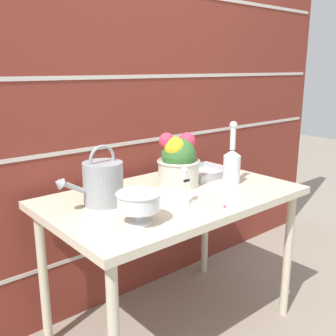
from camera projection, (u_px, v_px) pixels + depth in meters
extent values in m
plane|color=gray|center=(173.00, 327.00, 2.07)|extent=(12.00, 12.00, 0.00)
cube|color=maroon|center=(117.00, 111.00, 2.14)|extent=(3.60, 0.08, 2.20)
cube|color=beige|center=(125.00, 241.00, 2.30)|extent=(3.53, 0.00, 0.02)
cube|color=beige|center=(122.00, 144.00, 2.16)|extent=(3.53, 0.00, 0.02)
cube|color=beige|center=(120.00, 77.00, 2.07)|extent=(3.53, 0.00, 0.02)
cube|color=beige|center=(173.00, 197.00, 1.89)|extent=(1.22, 0.74, 0.04)
cylinder|color=beige|center=(288.00, 255.00, 2.10)|extent=(0.04, 0.04, 0.70)
cylinder|color=beige|center=(43.00, 279.00, 1.87)|extent=(0.04, 0.04, 0.70)
cylinder|color=beige|center=(205.00, 222.00, 2.56)|extent=(0.04, 0.04, 0.70)
cylinder|color=#93999E|center=(103.00, 183.00, 1.73)|extent=(0.18, 0.18, 0.19)
cylinder|color=#93999E|center=(74.00, 187.00, 1.64)|extent=(0.14, 0.02, 0.09)
cone|color=#93999E|center=(58.00, 183.00, 1.59)|extent=(0.05, 0.05, 0.06)
torus|color=#93999E|center=(102.00, 159.00, 1.70)|extent=(0.13, 0.01, 0.13)
cylinder|color=silver|center=(139.00, 222.00, 1.53)|extent=(0.11, 0.11, 0.01)
cylinder|color=silver|center=(139.00, 215.00, 1.52)|extent=(0.04, 0.04, 0.04)
sphere|color=silver|center=(139.00, 214.00, 1.52)|extent=(0.04, 0.04, 0.04)
cylinder|color=silver|center=(139.00, 202.00, 1.51)|extent=(0.17, 0.17, 0.06)
torus|color=silver|center=(138.00, 193.00, 1.50)|extent=(0.18, 0.18, 0.01)
cylinder|color=beige|center=(178.00, 173.00, 2.00)|extent=(0.21, 0.21, 0.13)
torus|color=beige|center=(179.00, 161.00, 1.99)|extent=(0.22, 0.22, 0.01)
sphere|color=#387033|center=(179.00, 155.00, 1.98)|extent=(0.18, 0.18, 0.18)
sphere|color=yellow|center=(175.00, 147.00, 1.94)|extent=(0.10, 0.10, 0.10)
sphere|color=#E03856|center=(167.00, 141.00, 1.95)|extent=(0.08, 0.08, 0.08)
sphere|color=#E03856|center=(187.00, 141.00, 1.99)|extent=(0.09, 0.09, 0.09)
cylinder|color=silver|center=(232.00, 170.00, 2.03)|extent=(0.09, 0.09, 0.15)
cone|color=silver|center=(232.00, 153.00, 2.01)|extent=(0.09, 0.09, 0.03)
cylinder|color=silver|center=(233.00, 139.00, 1.99)|extent=(0.03, 0.03, 0.11)
sphere|color=silver|center=(233.00, 125.00, 1.98)|extent=(0.04, 0.04, 0.04)
cone|color=white|center=(184.00, 192.00, 1.73)|extent=(0.06, 0.06, 0.12)
cylinder|color=white|center=(184.00, 175.00, 1.71)|extent=(0.03, 0.03, 0.04)
sphere|color=white|center=(184.00, 170.00, 1.70)|extent=(0.03, 0.03, 0.03)
cube|color=black|center=(187.00, 181.00, 1.70)|extent=(0.03, 0.01, 0.01)
cube|color=#B7B7BC|center=(203.00, 175.00, 2.20)|extent=(0.25, 0.23, 0.01)
cube|color=#B7B7BC|center=(218.00, 176.00, 2.11)|extent=(0.25, 0.01, 0.04)
cube|color=#B7B7BC|center=(189.00, 168.00, 2.28)|extent=(0.25, 0.01, 0.04)
cube|color=#B7B7BC|center=(186.00, 176.00, 2.12)|extent=(0.01, 0.23, 0.04)
cube|color=#B7B7BC|center=(218.00, 168.00, 2.28)|extent=(0.01, 0.23, 0.04)
sphere|color=#E03856|center=(225.00, 207.00, 1.70)|extent=(0.01, 0.01, 0.01)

